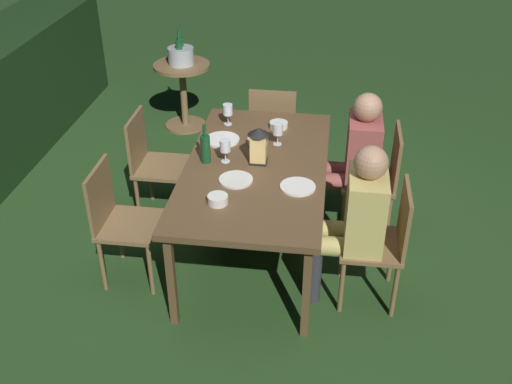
{
  "coord_description": "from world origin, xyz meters",
  "views": [
    {
      "loc": [
        -3.57,
        -0.48,
        2.79
      ],
      "look_at": [
        0.0,
        0.0,
        0.52
      ],
      "focal_mm": 41.62,
      "sensor_mm": 36.0,
      "label": 1
    }
  ],
  "objects_px": {
    "plate_c": "(222,140)",
    "bowl_salad": "(218,199)",
    "plate_a": "(236,180)",
    "person_in_mustard": "(354,218)",
    "dining_table": "(256,172)",
    "bowl_bread": "(256,141)",
    "lantern_centerpiece": "(259,143)",
    "bowl_olives": "(279,125)",
    "green_bottle_on_table": "(205,148)",
    "ice_bucket": "(181,54)",
    "chair_head_far": "(273,127)",
    "wine_glass_c": "(225,147)",
    "wine_glass_b": "(278,130)",
    "chair_side_right_b": "(153,161)",
    "wine_glass_a": "(228,111)",
    "side_table": "(183,85)",
    "plate_b": "(298,187)",
    "chair_side_left_a": "(383,239)",
    "chair_side_right_a": "(120,218)",
    "chair_side_left_b": "(378,176)",
    "person_in_rust": "(354,157)"
  },
  "relations": [
    {
      "from": "person_in_rust",
      "to": "plate_c",
      "type": "xyz_separation_m",
      "value": [
        -0.07,
        0.99,
        0.11
      ]
    },
    {
      "from": "plate_c",
      "to": "bowl_salad",
      "type": "height_order",
      "value": "bowl_salad"
    },
    {
      "from": "bowl_salad",
      "to": "green_bottle_on_table",
      "type": "bearing_deg",
      "value": 19.72
    },
    {
      "from": "person_in_rust",
      "to": "chair_side_left_a",
      "type": "relative_size",
      "value": 1.32
    },
    {
      "from": "chair_side_right_b",
      "to": "person_in_rust",
      "type": "xyz_separation_m",
      "value": [
        -0.0,
        -1.57,
        0.15
      ]
    },
    {
      "from": "chair_side_right_b",
      "to": "plate_c",
      "type": "relative_size",
      "value": 3.37
    },
    {
      "from": "chair_side_right_b",
      "to": "wine_glass_c",
      "type": "height_order",
      "value": "wine_glass_c"
    },
    {
      "from": "bowl_olives",
      "to": "green_bottle_on_table",
      "type": "bearing_deg",
      "value": 143.83
    },
    {
      "from": "chair_side_right_b",
      "to": "lantern_centerpiece",
      "type": "bearing_deg",
      "value": -111.74
    },
    {
      "from": "green_bottle_on_table",
      "to": "ice_bucket",
      "type": "bearing_deg",
      "value": 18.46
    },
    {
      "from": "chair_head_far",
      "to": "bowl_bread",
      "type": "distance_m",
      "value": 0.88
    },
    {
      "from": "dining_table",
      "to": "wine_glass_b",
      "type": "height_order",
      "value": "wine_glass_b"
    },
    {
      "from": "bowl_salad",
      "to": "bowl_bread",
      "type": "bearing_deg",
      "value": -8.92
    },
    {
      "from": "side_table",
      "to": "bowl_olives",
      "type": "bearing_deg",
      "value": -141.47
    },
    {
      "from": "dining_table",
      "to": "bowl_bread",
      "type": "height_order",
      "value": "bowl_bread"
    },
    {
      "from": "lantern_centerpiece",
      "to": "bowl_olives",
      "type": "height_order",
      "value": "lantern_centerpiece"
    },
    {
      "from": "chair_side_right_b",
      "to": "bowl_salad",
      "type": "xyz_separation_m",
      "value": [
        -0.92,
        -0.71,
        0.29
      ]
    },
    {
      "from": "wine_glass_c",
      "to": "plate_a",
      "type": "relative_size",
      "value": 0.74
    },
    {
      "from": "chair_side_left_a",
      "to": "wine_glass_c",
      "type": "height_order",
      "value": "wine_glass_c"
    },
    {
      "from": "green_bottle_on_table",
      "to": "wine_glass_c",
      "type": "bearing_deg",
      "value": -78.7
    },
    {
      "from": "chair_head_far",
      "to": "bowl_bread",
      "type": "xyz_separation_m",
      "value": [
        -0.84,
        0.04,
        0.28
      ]
    },
    {
      "from": "plate_c",
      "to": "bowl_olives",
      "type": "height_order",
      "value": "bowl_olives"
    },
    {
      "from": "wine_glass_b",
      "to": "wine_glass_c",
      "type": "xyz_separation_m",
      "value": [
        -0.31,
        0.34,
        0.0
      ]
    },
    {
      "from": "side_table",
      "to": "plate_a",
      "type": "bearing_deg",
      "value": -157.63
    },
    {
      "from": "wine_glass_a",
      "to": "plate_a",
      "type": "xyz_separation_m",
      "value": [
        -0.84,
        -0.2,
        -0.11
      ]
    },
    {
      "from": "chair_side_left_a",
      "to": "chair_side_right_a",
      "type": "distance_m",
      "value": 1.77
    },
    {
      "from": "chair_side_left_a",
      "to": "bowl_olives",
      "type": "bearing_deg",
      "value": 37.75
    },
    {
      "from": "green_bottle_on_table",
      "to": "lantern_centerpiece",
      "type": "bearing_deg",
      "value": -81.9
    },
    {
      "from": "chair_head_far",
      "to": "wine_glass_a",
      "type": "height_order",
      "value": "wine_glass_a"
    },
    {
      "from": "wine_glass_b",
      "to": "bowl_salad",
      "type": "bearing_deg",
      "value": 161.12
    },
    {
      "from": "person_in_rust",
      "to": "person_in_mustard",
      "type": "distance_m",
      "value": 0.81
    },
    {
      "from": "chair_head_far",
      "to": "wine_glass_c",
      "type": "xyz_separation_m",
      "value": [
        -1.12,
        0.22,
        0.37
      ]
    },
    {
      "from": "ice_bucket",
      "to": "dining_table",
      "type": "bearing_deg",
      "value": -153.01
    },
    {
      "from": "bowl_salad",
      "to": "ice_bucket",
      "type": "bearing_deg",
      "value": 18.71
    },
    {
      "from": "plate_b",
      "to": "bowl_salad",
      "type": "distance_m",
      "value": 0.55
    },
    {
      "from": "green_bottle_on_table",
      "to": "plate_c",
      "type": "xyz_separation_m",
      "value": [
        0.34,
        -0.05,
        -0.1
      ]
    },
    {
      "from": "plate_b",
      "to": "lantern_centerpiece",
      "type": "bearing_deg",
      "value": 44.23
    },
    {
      "from": "plate_a",
      "to": "person_in_mustard",
      "type": "bearing_deg",
      "value": -102.66
    },
    {
      "from": "chair_side_right_a",
      "to": "green_bottle_on_table",
      "type": "distance_m",
      "value": 0.76
    },
    {
      "from": "green_bottle_on_table",
      "to": "ice_bucket",
      "type": "xyz_separation_m",
      "value": [
        2.04,
        0.68,
        -0.06
      ]
    },
    {
      "from": "wine_glass_a",
      "to": "chair_head_far",
      "type": "bearing_deg",
      "value": -30.06
    },
    {
      "from": "chair_side_left_b",
      "to": "chair_side_right_a",
      "type": "relative_size",
      "value": 1.0
    },
    {
      "from": "green_bottle_on_table",
      "to": "wine_glass_b",
      "type": "relative_size",
      "value": 1.72
    },
    {
      "from": "lantern_centerpiece",
      "to": "bowl_salad",
      "type": "height_order",
      "value": "lantern_centerpiece"
    },
    {
      "from": "dining_table",
      "to": "chair_side_right_a",
      "type": "height_order",
      "value": "chair_side_right_a"
    },
    {
      "from": "chair_side_left_b",
      "to": "wine_glass_c",
      "type": "bearing_deg",
      "value": 109.11
    },
    {
      "from": "chair_side_right_b",
      "to": "plate_b",
      "type": "xyz_separation_m",
      "value": [
        -0.66,
        -1.19,
        0.26
      ]
    },
    {
      "from": "chair_side_right_b",
      "to": "wine_glass_c",
      "type": "distance_m",
      "value": 0.85
    },
    {
      "from": "lantern_centerpiece",
      "to": "plate_b",
      "type": "height_order",
      "value": "lantern_centerpiece"
    },
    {
      "from": "wine_glass_a",
      "to": "plate_c",
      "type": "distance_m",
      "value": 0.3
    }
  ]
}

